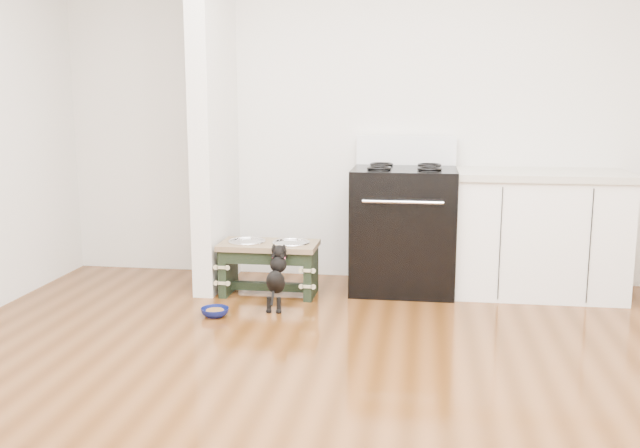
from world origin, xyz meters
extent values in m
plane|color=#49260D|center=(0.00, 0.00, 0.00)|extent=(5.00, 5.00, 0.00)
plane|color=silver|center=(0.00, 2.50, 1.35)|extent=(5.00, 0.00, 5.00)
cube|color=silver|center=(-1.18, 2.10, 1.35)|extent=(0.15, 0.80, 2.70)
cube|color=black|center=(0.25, 2.15, 0.46)|extent=(0.76, 0.65, 0.92)
cube|color=black|center=(0.25, 1.84, 0.40)|extent=(0.58, 0.02, 0.50)
cylinder|color=silver|center=(0.25, 1.80, 0.72)|extent=(0.56, 0.02, 0.02)
cube|color=white|center=(0.25, 2.43, 1.03)|extent=(0.76, 0.08, 0.22)
torus|color=black|center=(0.07, 2.01, 0.93)|extent=(0.18, 0.18, 0.02)
torus|color=black|center=(0.43, 2.01, 0.93)|extent=(0.18, 0.18, 0.02)
torus|color=black|center=(0.07, 2.29, 0.93)|extent=(0.18, 0.18, 0.02)
torus|color=black|center=(0.43, 2.29, 0.93)|extent=(0.18, 0.18, 0.02)
cube|color=white|center=(1.23, 2.18, 0.43)|extent=(1.20, 0.60, 0.86)
cube|color=#B8B09D|center=(1.23, 2.18, 0.89)|extent=(1.24, 0.64, 0.05)
cube|color=black|center=(1.23, 1.92, 0.05)|extent=(1.20, 0.06, 0.10)
cube|color=black|center=(-1.03, 1.87, 0.18)|extent=(0.06, 0.34, 0.35)
cube|color=black|center=(-0.41, 1.87, 0.18)|extent=(0.06, 0.34, 0.35)
cube|color=black|center=(-0.72, 1.71, 0.31)|extent=(0.56, 0.03, 0.09)
cube|color=black|center=(-0.72, 1.87, 0.06)|extent=(0.56, 0.06, 0.06)
cube|color=brown|center=(-0.72, 1.87, 0.37)|extent=(0.71, 0.38, 0.04)
cylinder|color=silver|center=(-0.88, 1.87, 0.37)|extent=(0.24, 0.24, 0.04)
cylinder|color=silver|center=(-0.55, 1.87, 0.37)|extent=(0.24, 0.24, 0.04)
torus|color=silver|center=(-0.88, 1.87, 0.40)|extent=(0.28, 0.28, 0.02)
torus|color=silver|center=(-0.55, 1.87, 0.40)|extent=(0.28, 0.28, 0.02)
cylinder|color=black|center=(-0.62, 1.43, 0.05)|extent=(0.03, 0.03, 0.11)
cylinder|color=black|center=(-0.56, 1.43, 0.05)|extent=(0.03, 0.03, 0.11)
sphere|color=black|center=(-0.62, 1.42, 0.01)|extent=(0.04, 0.04, 0.04)
sphere|color=black|center=(-0.56, 1.42, 0.01)|extent=(0.04, 0.04, 0.04)
ellipsoid|color=black|center=(-0.59, 1.50, 0.19)|extent=(0.12, 0.29, 0.26)
sphere|color=black|center=(-0.59, 1.59, 0.30)|extent=(0.12, 0.12, 0.12)
sphere|color=black|center=(-0.59, 1.63, 0.37)|extent=(0.10, 0.10, 0.10)
sphere|color=black|center=(-0.62, 1.69, 0.37)|extent=(0.04, 0.04, 0.04)
sphere|color=black|center=(-0.56, 1.69, 0.37)|extent=(0.04, 0.04, 0.04)
cylinder|color=black|center=(-0.59, 1.39, 0.11)|extent=(0.02, 0.08, 0.09)
torus|color=#E14260|center=(-0.59, 1.61, 0.34)|extent=(0.10, 0.06, 0.09)
imported|color=#0B134F|center=(-0.96, 1.29, 0.03)|extent=(0.20, 0.20, 0.06)
cylinder|color=#583519|center=(-0.96, 1.29, 0.03)|extent=(0.12, 0.12, 0.02)
camera|label=1|loc=(0.40, -3.11, 1.46)|focal=40.00mm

